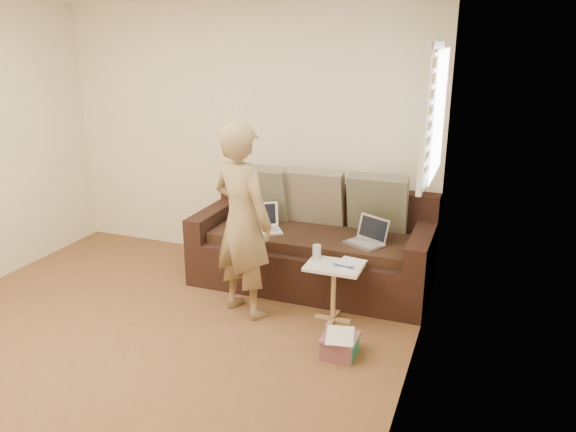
# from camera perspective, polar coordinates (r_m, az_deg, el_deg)

# --- Properties ---
(floor) EXTENTS (4.50, 4.50, 0.00)m
(floor) POSITION_cam_1_polar(r_m,az_deg,el_deg) (4.37, -17.05, -14.03)
(floor) COLOR brown
(floor) RESTS_ON ground
(wall_back) EXTENTS (4.00, 0.00, 4.00)m
(wall_back) POSITION_cam_1_polar(r_m,az_deg,el_deg) (5.73, -4.53, 8.31)
(wall_back) COLOR beige
(wall_back) RESTS_ON ground
(wall_right) EXTENTS (0.00, 4.50, 4.50)m
(wall_right) POSITION_cam_1_polar(r_m,az_deg,el_deg) (3.04, 11.88, -0.80)
(wall_right) COLOR beige
(wall_right) RESTS_ON ground
(window_blinds) EXTENTS (0.12, 0.88, 1.08)m
(window_blinds) POSITION_cam_1_polar(r_m,az_deg,el_deg) (4.42, 14.80, 10.14)
(window_blinds) COLOR white
(window_blinds) RESTS_ON wall_right
(sofa) EXTENTS (2.20, 0.95, 0.85)m
(sofa) POSITION_cam_1_polar(r_m,az_deg,el_deg) (5.21, 2.49, -2.64)
(sofa) COLOR black
(sofa) RESTS_ON ground
(pillow_left) EXTENTS (0.55, 0.29, 0.57)m
(pillow_left) POSITION_cam_1_polar(r_m,az_deg,el_deg) (5.47, -2.81, 2.39)
(pillow_left) COLOR #565640
(pillow_left) RESTS_ON sofa
(pillow_mid) EXTENTS (0.55, 0.27, 0.57)m
(pillow_mid) POSITION_cam_1_polar(r_m,az_deg,el_deg) (5.33, 2.87, 1.98)
(pillow_mid) COLOR #6F674F
(pillow_mid) RESTS_ON sofa
(pillow_right) EXTENTS (0.55, 0.28, 0.57)m
(pillow_right) POSITION_cam_1_polar(r_m,az_deg,el_deg) (5.19, 9.19, 1.31)
(pillow_right) COLOR #565640
(pillow_right) RESTS_ON sofa
(laptop_silver) EXTENTS (0.39, 0.36, 0.22)m
(laptop_silver) POSITION_cam_1_polar(r_m,az_deg,el_deg) (4.91, 7.78, -2.94)
(laptop_silver) COLOR #B7BABC
(laptop_silver) RESTS_ON sofa
(laptop_white) EXTENTS (0.42, 0.40, 0.25)m
(laptop_white) POSITION_cam_1_polar(r_m,az_deg,el_deg) (5.18, -2.66, -1.63)
(laptop_white) COLOR white
(laptop_white) RESTS_ON sofa
(person) EXTENTS (0.71, 0.60, 1.64)m
(person) POSITION_cam_1_polar(r_m,az_deg,el_deg) (4.55, -4.69, -0.51)
(person) COLOR olive
(person) RESTS_ON ground
(side_table) EXTENTS (0.45, 0.32, 0.50)m
(side_table) POSITION_cam_1_polar(r_m,az_deg,el_deg) (4.62, 4.68, -7.86)
(side_table) COLOR silver
(side_table) RESTS_ON ground
(drinking_glass) EXTENTS (0.07, 0.07, 0.12)m
(drinking_glass) POSITION_cam_1_polar(r_m,az_deg,el_deg) (4.61, 2.97, -3.71)
(drinking_glass) COLOR silver
(drinking_glass) RESTS_ON side_table
(scissors) EXTENTS (0.19, 0.12, 0.02)m
(scissors) POSITION_cam_1_polar(r_m,az_deg,el_deg) (4.48, 5.72, -5.17)
(scissors) COLOR silver
(scissors) RESTS_ON side_table
(paper_on_table) EXTENTS (0.25, 0.33, 0.00)m
(paper_on_table) POSITION_cam_1_polar(r_m,az_deg,el_deg) (4.54, 6.28, -4.96)
(paper_on_table) COLOR white
(paper_on_table) RESTS_ON side_table
(striped_box) EXTENTS (0.26, 0.26, 0.16)m
(striped_box) POSITION_cam_1_polar(r_m,az_deg,el_deg) (4.23, 5.33, -13.06)
(striped_box) COLOR #DF2152
(striped_box) RESTS_ON ground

